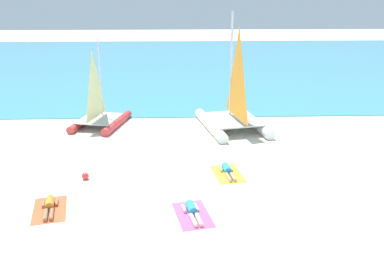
{
  "coord_description": "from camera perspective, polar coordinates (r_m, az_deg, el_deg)",
  "views": [
    {
      "loc": [
        -0.67,
        -13.54,
        7.13
      ],
      "look_at": [
        0.0,
        4.59,
        1.2
      ],
      "focal_mm": 39.17,
      "sensor_mm": 36.0,
      "label": 1
    }
  ],
  "objects": [
    {
      "name": "towel_middle",
      "position": [
        14.33,
        0.1,
        -11.72
      ],
      "size": [
        1.46,
        2.08,
        0.01
      ],
      "primitive_type": "cube",
      "rotation": [
        0.0,
        0.0,
        0.2
      ],
      "color": "#D84C99",
      "rests_on": "ground"
    },
    {
      "name": "sunbather_middle",
      "position": [
        14.32,
        0.03,
        -11.15
      ],
      "size": [
        0.7,
        1.56,
        0.3
      ],
      "rotation": [
        0.0,
        0.0,
        0.2
      ],
      "color": "#268CCC",
      "rests_on": "towel_middle"
    },
    {
      "name": "sunbather_right",
      "position": [
        17.34,
        4.85,
        -5.78
      ],
      "size": [
        0.61,
        1.57,
        0.3
      ],
      "rotation": [
        0.0,
        0.0,
        0.13
      ],
      "color": "#268CCC",
      "rests_on": "towel_right"
    },
    {
      "name": "towel_right",
      "position": [
        17.33,
        4.89,
        -6.24
      ],
      "size": [
        1.34,
        2.03,
        0.01
      ],
      "primitive_type": "cube",
      "rotation": [
        0.0,
        0.0,
        0.13
      ],
      "color": "yellow",
      "rests_on": "ground"
    },
    {
      "name": "ocean_water",
      "position": [
        44.31,
        -1.24,
        8.88
      ],
      "size": [
        120.0,
        40.0,
        0.05
      ],
      "primitive_type": "cube",
      "color": "teal",
      "rests_on": "ground"
    },
    {
      "name": "sailboat_red",
      "position": [
        23.67,
        -12.5,
        1.94
      ],
      "size": [
        3.11,
        4.11,
        4.79
      ],
      "rotation": [
        0.0,
        0.0,
        -0.23
      ],
      "color": "#CC3838",
      "rests_on": "ground"
    },
    {
      "name": "sunbather_left",
      "position": [
        15.43,
        -18.84,
        -9.94
      ],
      "size": [
        0.73,
        1.56,
        0.3
      ],
      "rotation": [
        0.0,
        0.0,
        0.22
      ],
      "color": "orange",
      "rests_on": "towel_left"
    },
    {
      "name": "beach_ball",
      "position": [
        17.28,
        -14.33,
        -6.35
      ],
      "size": [
        0.29,
        0.29,
        0.29
      ],
      "primitive_type": "sphere",
      "color": "red",
      "rests_on": "ground"
    },
    {
      "name": "ground_plane",
      "position": [
        24.61,
        -0.47,
        1.26
      ],
      "size": [
        120.0,
        120.0,
        0.0
      ],
      "primitive_type": "plane",
      "color": "silver"
    },
    {
      "name": "sailboat_white",
      "position": [
        22.67,
        5.65,
        2.11
      ],
      "size": [
        3.88,
        5.23,
        6.17
      ],
      "rotation": [
        0.0,
        0.0,
        0.2
      ],
      "color": "white",
      "rests_on": "ground"
    },
    {
      "name": "towel_left",
      "position": [
        15.43,
        -18.81,
        -10.46
      ],
      "size": [
        1.48,
        2.09,
        0.01
      ],
      "primitive_type": "cube",
      "rotation": [
        0.0,
        0.0,
        0.22
      ],
      "color": "#EA5933",
      "rests_on": "ground"
    }
  ]
}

